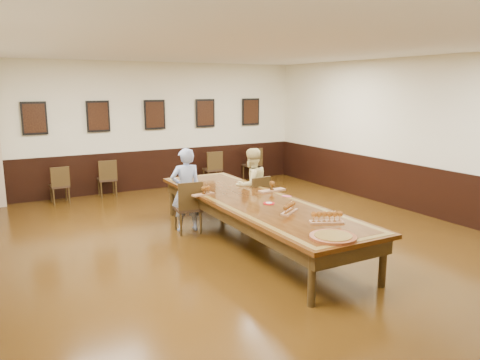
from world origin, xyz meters
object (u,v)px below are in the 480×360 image
spare_chair_d (252,164)px  spare_chair_a (59,185)px  chair_man (188,206)px  spare_chair_b (107,178)px  spare_chair_c (212,168)px  carved_platter (333,237)px  person_man (186,190)px  chair_woman (255,199)px  conference_table (255,208)px  person_woman (251,185)px

spare_chair_d → spare_chair_a: bearing=1.4°
chair_man → spare_chair_a: chair_man is taller
spare_chair_a → spare_chair_b: 1.11m
chair_man → spare_chair_c: bearing=-115.1°
chair_man → spare_chair_c: chair_man is taller
spare_chair_b → spare_chair_c: (2.77, -0.06, 0.01)m
spare_chair_a → carved_platter: size_ratio=1.42×
person_man → carved_platter: person_man is taller
spare_chair_c → carved_platter: 7.00m
spare_chair_b → person_man: size_ratio=0.59×
chair_woman → spare_chair_a: (-3.07, 3.46, -0.03)m
conference_table → spare_chair_d: bearing=60.0°
chair_man → spare_chair_b: 3.61m
chair_woman → spare_chair_d: size_ratio=1.00×
person_woman → chair_man: bearing=-6.7°
person_woman → conference_table: 1.32m
spare_chair_a → person_woman: (3.06, -3.36, 0.29)m
chair_woman → person_man: size_ratio=0.60×
chair_man → spare_chair_d: bearing=-127.3°
chair_man → spare_chair_d: chair_man is taller
chair_man → person_man: person_man is taller
spare_chair_a → spare_chair_d: bearing=179.3°
spare_chair_c → conference_table: bearing=77.1°
spare_chair_b → person_woman: (1.96, -3.51, 0.27)m
spare_chair_b → chair_woman: bearing=121.8°
spare_chair_b → spare_chair_c: size_ratio=0.97×
person_woman → person_man: bearing=-11.0°
spare_chair_d → person_man: person_man is taller
spare_chair_c → carved_platter: bearing=81.1°
spare_chair_c → person_man: 4.03m
chair_woman → spare_chair_c: (0.79, 3.54, 0.00)m
chair_man → spare_chair_a: (-1.70, 3.41, -0.05)m
spare_chair_c → person_man: (-2.15, -3.39, 0.30)m
spare_chair_d → chair_woman: bearing=60.0°
spare_chair_d → conference_table: (-2.70, -4.67, 0.15)m
spare_chair_b → conference_table: 4.86m
spare_chair_c → spare_chair_a: bearing=5.6°
chair_woman → chair_man: bearing=-10.8°
carved_platter → spare_chair_c: bearing=76.7°
spare_chair_a → spare_chair_d: size_ratio=0.93×
chair_man → person_man: bearing=-90.0°
chair_woman → spare_chair_d: (2.06, 3.61, -0.00)m
chair_man → spare_chair_a: bearing=-56.8°
spare_chair_b → carved_platter: spare_chair_b is taller
chair_man → conference_table: chair_man is taller
person_man → spare_chair_c: bearing=-115.7°
person_man → spare_chair_d: bearing=-128.0°
spare_chair_c → spare_chair_d: (1.27, 0.07, -0.00)m
person_man → spare_chair_b: bearing=-73.3°
spare_chair_c → conference_table: 4.82m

